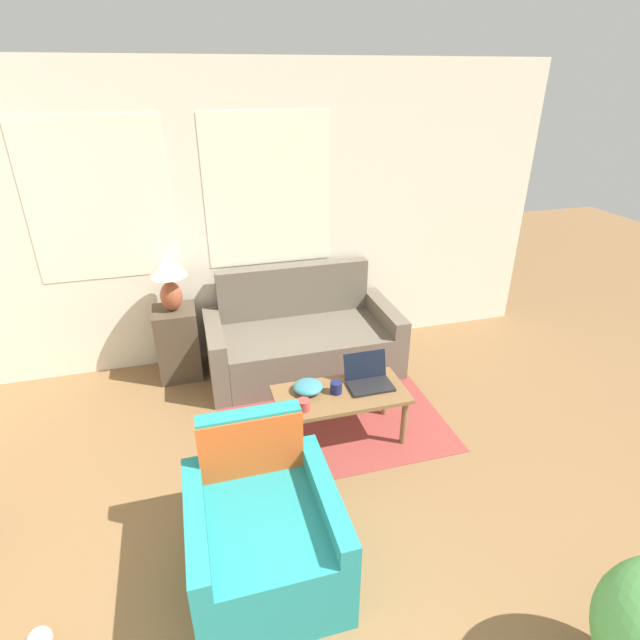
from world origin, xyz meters
The scene contains 11 objects.
wall_back centered at (0.00, 4.00, 1.31)m, with size 6.49×0.06×2.60m.
rug centered at (0.81, 2.99, 0.00)m, with size 1.72×1.84×0.01m.
couch centered at (0.78, 3.57, 0.26)m, with size 1.70×0.83×0.89m.
armchair centered at (0.07, 1.54, 0.27)m, with size 0.76×0.81×0.84m.
side_table centered at (-0.31, 3.72, 0.33)m, with size 0.36×0.36×0.65m.
table_lamp centered at (-0.31, 3.72, 0.97)m, with size 0.32×0.32×0.51m.
coffee_table centered at (0.81, 2.48, 0.35)m, with size 0.96×0.47×0.41m.
laptop centered at (1.04, 2.54, 0.46)m, with size 0.32×0.26×0.22m.
cup_navy centered at (0.50, 2.36, 0.44)m, with size 0.09×0.09×0.08m.
cup_yellow centered at (0.77, 2.50, 0.45)m, with size 0.09×0.09×0.09m.
snack_bowl centered at (0.58, 2.57, 0.44)m, with size 0.21×0.21×0.08m.
Camera 1 is at (-0.14, -0.34, 2.47)m, focal length 28.00 mm.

